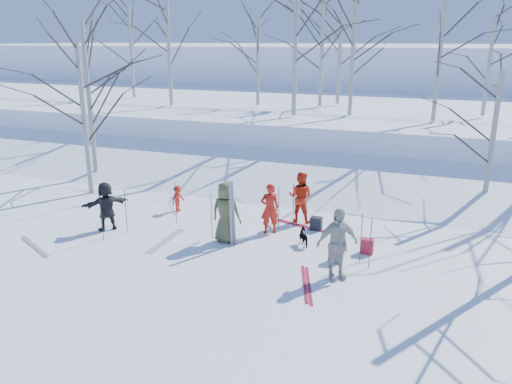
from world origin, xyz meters
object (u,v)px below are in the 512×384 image
at_px(skier_olive_center, 226,212).
at_px(backpack_dark, 316,224).
at_px(skier_redor_behind, 300,197).
at_px(backpack_red, 367,246).
at_px(skier_red_north, 270,208).
at_px(dog, 305,237).
at_px(skier_grey_west, 106,206).
at_px(backpack_grey, 335,256).
at_px(skier_red_seated, 178,198).
at_px(skier_cream_east, 337,244).

distance_m(skier_olive_center, backpack_dark, 2.89).
bearing_deg(skier_redor_behind, skier_olive_center, 58.00).
height_order(backpack_red, backpack_dark, backpack_red).
distance_m(skier_red_north, skier_redor_behind, 1.39).
bearing_deg(skier_red_north, dog, 125.27).
distance_m(skier_redor_behind, skier_grey_west, 5.92).
bearing_deg(backpack_grey, skier_redor_behind, 122.40).
xyz_separation_m(skier_redor_behind, backpack_dark, (0.66, -0.55, -0.61)).
height_order(skier_red_seated, skier_grey_west, skier_grey_west).
relative_size(skier_red_north, skier_redor_behind, 0.95).
xyz_separation_m(backpack_red, backpack_grey, (-0.70, -0.87, -0.02)).
bearing_deg(backpack_dark, dog, -90.18).
relative_size(backpack_red, backpack_dark, 1.05).
relative_size(skier_olive_center, skier_red_seated, 1.98).
height_order(skier_red_north, skier_grey_west, skier_red_north).
xyz_separation_m(skier_cream_east, backpack_red, (0.49, 1.72, -0.68)).
distance_m(skier_red_north, backpack_grey, 2.69).
relative_size(skier_red_north, skier_red_seated, 1.72).
relative_size(skier_red_seated, backpack_grey, 2.34).
bearing_deg(skier_cream_east, skier_grey_west, 137.71).
height_order(skier_olive_center, skier_red_seated, skier_olive_center).
height_order(skier_redor_behind, skier_grey_west, skier_redor_behind).
relative_size(backpack_grey, backpack_dark, 0.95).
bearing_deg(skier_olive_center, skier_redor_behind, -121.32).
bearing_deg(skier_red_seated, skier_olive_center, -114.15).
bearing_deg(backpack_red, skier_redor_behind, 143.42).
bearing_deg(backpack_grey, skier_cream_east, -76.30).
distance_m(skier_redor_behind, backpack_grey, 3.18).
bearing_deg(skier_cream_east, skier_olive_center, 124.82).
bearing_deg(dog, skier_grey_west, -30.92).
relative_size(skier_cream_east, backpack_red, 4.24).
relative_size(skier_red_seated, skier_grey_west, 0.59).
xyz_separation_m(skier_red_north, skier_red_seated, (-3.50, 0.77, -0.32)).
distance_m(skier_red_seated, backpack_grey, 6.14).
bearing_deg(dog, backpack_grey, 102.11).
relative_size(skier_olive_center, dog, 3.04).
xyz_separation_m(skier_red_seated, skier_cream_east, (5.96, -2.99, 0.45)).
bearing_deg(skier_grey_west, skier_olive_center, 135.61).
distance_m(skier_red_seated, skier_cream_east, 6.68).
bearing_deg(backpack_grey, backpack_red, 51.18).
xyz_separation_m(skier_red_north, skier_grey_west, (-4.68, -1.47, -0.02)).
xyz_separation_m(skier_olive_center, skier_cream_east, (3.39, -1.16, 0.01)).
distance_m(skier_redor_behind, skier_cream_east, 3.96).
bearing_deg(skier_redor_behind, skier_red_north, 66.63).
bearing_deg(skier_red_north, backpack_grey, 118.67).
bearing_deg(skier_red_seated, skier_cream_east, -105.29).
bearing_deg(skier_olive_center, skier_red_north, -129.82).
xyz_separation_m(dog, backpack_dark, (0.00, 1.29, -0.04)).
relative_size(skier_red_north, skier_cream_east, 0.86).
distance_m(skier_olive_center, skier_cream_east, 3.58).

